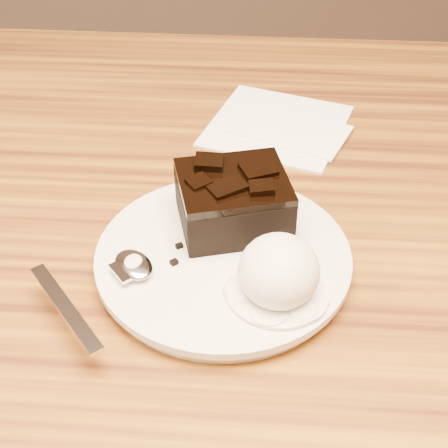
# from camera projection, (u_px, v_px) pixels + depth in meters

# --- Properties ---
(dining_table) EXTENTS (1.20, 0.80, 0.75)m
(dining_table) POSITION_uv_depth(u_px,v_px,m) (137.00, 443.00, 0.85)
(dining_table) COLOR #422010
(dining_table) RESTS_ON floor
(plate) EXTENTS (0.21, 0.21, 0.02)m
(plate) POSITION_uv_depth(u_px,v_px,m) (223.00, 261.00, 0.55)
(plate) COLOR silver
(plate) RESTS_ON dining_table
(brownie) EXTENTS (0.11, 0.10, 0.04)m
(brownie) POSITION_uv_depth(u_px,v_px,m) (233.00, 204.00, 0.56)
(brownie) COLOR black
(brownie) RESTS_ON plate
(ice_cream_scoop) EXTENTS (0.06, 0.07, 0.05)m
(ice_cream_scoop) POSITION_uv_depth(u_px,v_px,m) (279.00, 271.00, 0.50)
(ice_cream_scoop) COLOR white
(ice_cream_scoop) RESTS_ON plate
(melt_puddle) EXTENTS (0.08, 0.08, 0.00)m
(melt_puddle) POSITION_uv_depth(u_px,v_px,m) (277.00, 290.00, 0.51)
(melt_puddle) COLOR silver
(melt_puddle) RESTS_ON plate
(spoon) EXTENTS (0.12, 0.14, 0.01)m
(spoon) POSITION_uv_depth(u_px,v_px,m) (134.00, 266.00, 0.53)
(spoon) COLOR silver
(spoon) RESTS_ON plate
(napkin) EXTENTS (0.17, 0.17, 0.01)m
(napkin) POSITION_uv_depth(u_px,v_px,m) (277.00, 125.00, 0.72)
(napkin) COLOR white
(napkin) RESTS_ON dining_table
(crumb_a) EXTENTS (0.01, 0.01, 0.00)m
(crumb_a) POSITION_uv_depth(u_px,v_px,m) (174.00, 262.00, 0.53)
(crumb_a) COLOR black
(crumb_a) RESTS_ON plate
(crumb_b) EXTENTS (0.01, 0.01, 0.00)m
(crumb_b) POSITION_uv_depth(u_px,v_px,m) (232.00, 276.00, 0.52)
(crumb_b) COLOR black
(crumb_b) RESTS_ON plate
(crumb_c) EXTENTS (0.01, 0.01, 0.00)m
(crumb_c) POSITION_uv_depth(u_px,v_px,m) (179.00, 246.00, 0.55)
(crumb_c) COLOR black
(crumb_c) RESTS_ON plate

